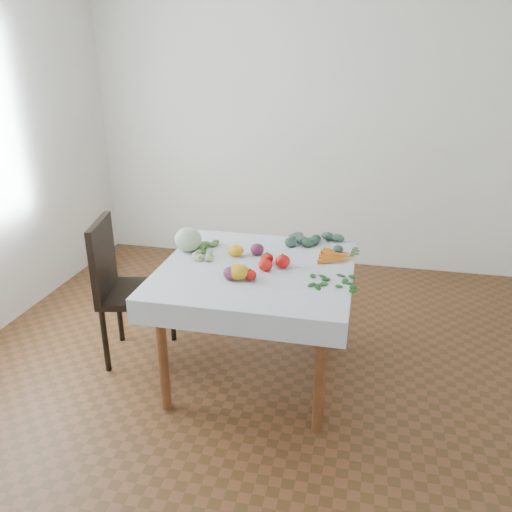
{
  "coord_description": "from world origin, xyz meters",
  "views": [
    {
      "loc": [
        0.59,
        -2.65,
        1.92
      ],
      "look_at": [
        -0.0,
        0.01,
        0.82
      ],
      "focal_mm": 35.0,
      "sensor_mm": 36.0,
      "label": 1
    }
  ],
  "objects_px": {
    "chair": "(122,281)",
    "carrot_bunch": "(337,256)",
    "cabbage": "(188,239)",
    "heirloom_back": "(236,251)",
    "table": "(256,282)"
  },
  "relations": [
    {
      "from": "table",
      "to": "chair",
      "type": "xyz_separation_m",
      "value": [
        -0.9,
        0.03,
        -0.1
      ]
    },
    {
      "from": "chair",
      "to": "carrot_bunch",
      "type": "height_order",
      "value": "chair"
    },
    {
      "from": "cabbage",
      "to": "heirloom_back",
      "type": "distance_m",
      "value": 0.32
    },
    {
      "from": "table",
      "to": "carrot_bunch",
      "type": "distance_m",
      "value": 0.53
    },
    {
      "from": "table",
      "to": "heirloom_back",
      "type": "xyz_separation_m",
      "value": [
        -0.16,
        0.13,
        0.14
      ]
    },
    {
      "from": "heirloom_back",
      "to": "carrot_bunch",
      "type": "relative_size",
      "value": 0.43
    },
    {
      "from": "table",
      "to": "chair",
      "type": "height_order",
      "value": "chair"
    },
    {
      "from": "heirloom_back",
      "to": "table",
      "type": "bearing_deg",
      "value": -39.33
    },
    {
      "from": "table",
      "to": "heirloom_back",
      "type": "bearing_deg",
      "value": 140.67
    },
    {
      "from": "chair",
      "to": "carrot_bunch",
      "type": "bearing_deg",
      "value": 8.24
    },
    {
      "from": "heirloom_back",
      "to": "carrot_bunch",
      "type": "xyz_separation_m",
      "value": [
        0.62,
        0.1,
        -0.02
      ]
    },
    {
      "from": "cabbage",
      "to": "carrot_bunch",
      "type": "bearing_deg",
      "value": 4.19
    },
    {
      "from": "table",
      "to": "carrot_bunch",
      "type": "relative_size",
      "value": 4.23
    },
    {
      "from": "table",
      "to": "cabbage",
      "type": "xyz_separation_m",
      "value": [
        -0.48,
        0.16,
        0.18
      ]
    },
    {
      "from": "cabbage",
      "to": "table",
      "type": "bearing_deg",
      "value": -18.41
    }
  ]
}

